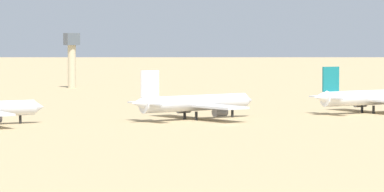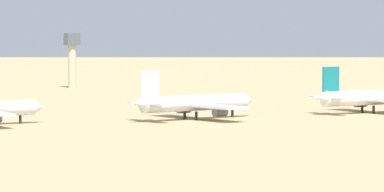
% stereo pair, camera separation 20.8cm
% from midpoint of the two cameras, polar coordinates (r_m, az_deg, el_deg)
% --- Properties ---
extents(ground, '(4000.00, 4000.00, 0.00)m').
position_cam_midpoint_polar(ground, '(276.64, 1.68, -1.44)').
color(ground, tan).
extents(ridge_east, '(386.22, 301.56, 117.33)m').
position_cam_midpoint_polar(ridge_east, '(1343.80, 3.77, 4.74)').
color(ridge_east, slate).
rests_on(ridge_east, ground).
extents(parked_jet_white_3, '(38.58, 32.98, 12.81)m').
position_cam_midpoint_polar(parked_jet_white_3, '(293.55, 0.08, -0.35)').
color(parked_jet_white_3, silver).
rests_on(parked_jet_white_3, ground).
extents(parked_jet_teal_4, '(39.25, 33.10, 12.96)m').
position_cam_midpoint_polar(parked_jet_teal_4, '(320.65, 8.80, -0.08)').
color(parked_jet_teal_4, white).
rests_on(parked_jet_teal_4, ground).
extents(control_tower, '(5.20, 5.20, 21.76)m').
position_cam_midpoint_polar(control_tower, '(460.16, -5.96, 2.03)').
color(control_tower, '#C6B793').
rests_on(control_tower, ground).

